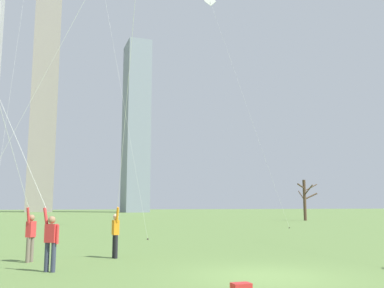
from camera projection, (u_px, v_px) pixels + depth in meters
name	position (u px, v px, depth m)	size (l,w,h in m)	color
ground_plane	(264.00, 276.00, 11.75)	(400.00, 400.00, 0.00)	#5B7A3D
kite_flyer_foreground_right_blue	(24.00, 175.00, 13.33)	(8.01, 7.59, 18.66)	#33384C
kite_flyer_midfield_center_yellow	(119.00, 194.00, 15.56)	(0.50, 5.03, 12.41)	black
distant_kite_high_overhead_white	(217.00, 20.00, 37.91)	(7.23, 1.50, 20.61)	white
bare_tree_left_of_center	(305.00, 198.00, 55.38)	(3.24, 3.05, 5.26)	#4C3828
skyline_slender_spire	(44.00, 99.00, 131.78)	(7.72, 7.67, 69.16)	gray
skyline_short_annex	(136.00, 126.00, 124.93)	(6.68, 9.79, 50.19)	gray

